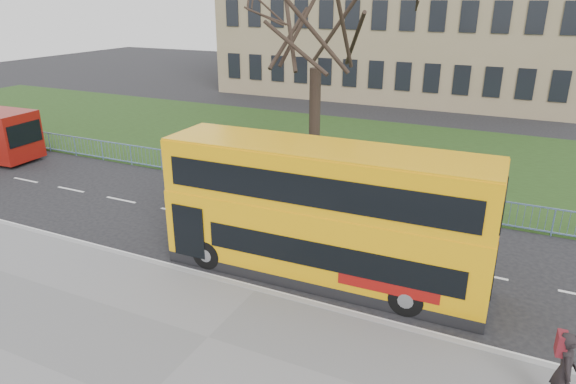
# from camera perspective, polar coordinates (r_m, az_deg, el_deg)

# --- Properties ---
(ground) EXTENTS (120.00, 120.00, 0.00)m
(ground) POSITION_cam_1_polar(r_m,az_deg,el_deg) (16.92, -0.97, -8.59)
(ground) COLOR black
(ground) RESTS_ON ground
(kerb) EXTENTS (80.00, 0.20, 0.14)m
(kerb) POSITION_cam_1_polar(r_m,az_deg,el_deg) (15.71, -3.53, -10.86)
(kerb) COLOR gray
(kerb) RESTS_ON ground
(grass_verge) EXTENTS (80.00, 15.40, 0.08)m
(grass_verge) POSITION_cam_1_polar(r_m,az_deg,el_deg) (29.44, 11.55, 4.10)
(grass_verge) COLOR #1F3513
(grass_verge) RESTS_ON ground
(guard_railing) EXTENTS (40.00, 0.12, 1.10)m
(guard_railing) POSITION_cam_1_polar(r_m,az_deg,el_deg) (22.25, 6.61, 0.27)
(guard_railing) COLOR #6686B6
(guard_railing) RESTS_ON ground
(bare_tree) EXTENTS (8.43, 8.43, 12.04)m
(bare_tree) POSITION_cam_1_polar(r_m,az_deg,el_deg) (25.18, 3.13, 15.77)
(bare_tree) COLOR black
(bare_tree) RESTS_ON grass_verge
(civic_building) EXTENTS (30.00, 15.00, 14.00)m
(civic_building) POSITION_cam_1_polar(r_m,az_deg,el_deg) (49.57, 12.68, 18.86)
(civic_building) COLOR #8A7958
(civic_building) RESTS_ON ground
(yellow_bus) EXTENTS (10.05, 2.62, 4.19)m
(yellow_bus) POSITION_cam_1_polar(r_m,az_deg,el_deg) (15.63, 3.91, -2.06)
(yellow_bus) COLOR #F6AB0A
(yellow_bus) RESTS_ON ground
(pedestrian) EXTENTS (0.48, 0.70, 1.84)m
(pedestrian) POSITION_cam_1_polar(r_m,az_deg,el_deg) (12.68, 28.34, -17.11)
(pedestrian) COLOR black
(pedestrian) RESTS_ON pavement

